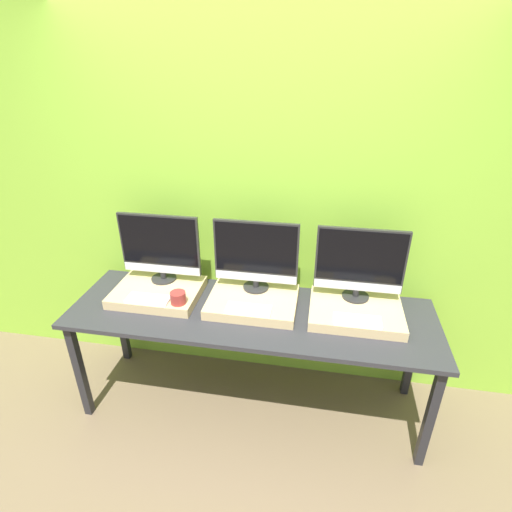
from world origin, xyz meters
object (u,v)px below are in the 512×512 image
monitor_left (160,247)px  keyboard_center (248,309)px  mug (178,298)px  monitor_right (360,263)px  keyboard_right (357,320)px  monitor_center (256,254)px  keyboard_left (148,299)px

monitor_left → keyboard_center: monitor_left is taller
mug → keyboard_center: mug is taller
keyboard_center → monitor_right: bearing=22.0°
keyboard_right → keyboard_center: bearing=180.0°
monitor_right → monitor_left: bearing=180.0°
monitor_center → monitor_right: 0.64m
keyboard_left → mug: 0.20m
monitor_left → monitor_right: size_ratio=1.00×
monitor_left → keyboard_left: 0.35m
mug → keyboard_center: 0.44m
monitor_center → keyboard_right: bearing=-22.0°
mug → monitor_center: 0.56m
monitor_left → monitor_right: (1.29, 0.00, 0.00)m
monitor_center → monitor_right: bearing=0.0°
monitor_center → mug: bearing=-149.6°
mug → monitor_center: bearing=30.4°
keyboard_center → monitor_right: 0.73m
keyboard_center → keyboard_right: (0.64, 0.00, 0.00)m
keyboard_left → mug: mug is taller
monitor_center → keyboard_right: monitor_center is taller
monitor_left → keyboard_left: size_ratio=1.96×
monitor_left → keyboard_center: size_ratio=1.96×
monitor_right → keyboard_right: (0.00, -0.26, -0.24)m
keyboard_left → keyboard_center: size_ratio=1.00×
monitor_left → keyboard_left: (0.00, -0.26, -0.24)m
keyboard_left → monitor_right: monitor_right is taller
monitor_left → keyboard_center: (0.64, -0.26, -0.24)m
mug → monitor_right: 1.14m
monitor_left → monitor_center: 0.64m
keyboard_left → mug: (0.20, 0.00, 0.03)m
mug → monitor_center: (0.44, 0.26, 0.21)m
mug → keyboard_right: size_ratio=0.35×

